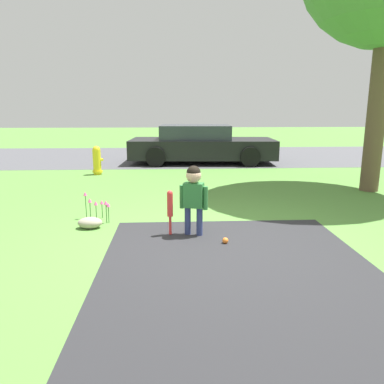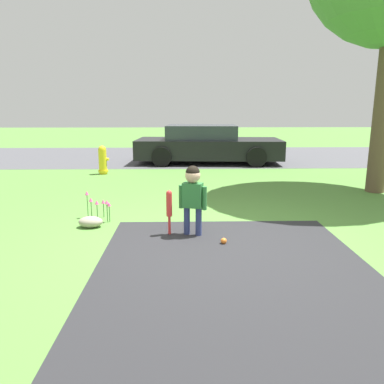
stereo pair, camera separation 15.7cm
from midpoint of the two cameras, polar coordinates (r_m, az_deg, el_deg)
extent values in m
plane|color=#518438|center=(4.79, 3.01, -8.03)|extent=(60.00, 60.00, 0.00)
cube|color=#4C4C51|center=(13.67, -0.99, 5.53)|extent=(40.00, 6.00, 0.01)
cylinder|color=navy|center=(5.11, -1.55, -4.38)|extent=(0.08, 0.08, 0.39)
cylinder|color=navy|center=(5.07, 0.26, -4.53)|extent=(0.08, 0.08, 0.39)
cube|color=#2D7238|center=(4.99, -0.66, -0.48)|extent=(0.29, 0.22, 0.33)
cylinder|color=#2D7238|center=(5.05, -2.43, -0.71)|extent=(0.06, 0.06, 0.32)
cylinder|color=#2D7238|center=(4.96, 1.15, -0.94)|extent=(0.06, 0.06, 0.32)
sphere|color=#D8AD8C|center=(4.94, -0.67, 2.56)|extent=(0.20, 0.20, 0.20)
sphere|color=black|center=(4.93, -0.67, 2.97)|extent=(0.19, 0.19, 0.19)
sphere|color=red|center=(5.16, -4.20, -6.26)|extent=(0.04, 0.04, 0.04)
cylinder|color=red|center=(5.13, -4.21, -5.11)|extent=(0.04, 0.04, 0.26)
cylinder|color=red|center=(5.04, -4.27, -1.95)|extent=(0.08, 0.08, 0.32)
sphere|color=red|center=(5.01, -4.30, -0.18)|extent=(0.08, 0.08, 0.08)
sphere|color=orange|center=(4.83, 4.16, -7.39)|extent=(0.08, 0.08, 0.08)
cylinder|color=yellow|center=(10.08, -14.71, 4.42)|extent=(0.21, 0.21, 0.65)
sphere|color=yellow|center=(10.04, -14.81, 6.25)|extent=(0.20, 0.20, 0.20)
cylinder|color=yellow|center=(10.11, -14.63, 3.04)|extent=(0.26, 0.26, 0.05)
cylinder|color=yellow|center=(10.05, -14.09, 4.81)|extent=(0.09, 0.07, 0.07)
cube|color=black|center=(11.96, 1.20, 6.68)|extent=(4.58, 2.11, 0.58)
cube|color=#2D333D|center=(11.91, 0.11, 9.13)|extent=(2.24, 1.76, 0.44)
cylinder|color=black|center=(13.01, 7.30, 6.36)|extent=(0.60, 0.21, 0.59)
cylinder|color=black|center=(11.15, 8.47, 5.30)|extent=(0.60, 0.21, 0.59)
cylinder|color=black|center=(12.96, -5.08, 6.39)|extent=(0.60, 0.21, 0.59)
cylinder|color=black|center=(11.10, -5.95, 5.34)|extent=(0.60, 0.21, 0.59)
cylinder|color=brown|center=(8.53, 25.95, 12.10)|extent=(0.37, 0.37, 3.59)
cylinder|color=#38702D|center=(5.79, -13.35, -3.39)|extent=(0.01, 0.01, 0.25)
cone|color=#E54C8C|center=(5.75, -13.43, -1.89)|extent=(0.06, 0.06, 0.06)
cylinder|color=#38702D|center=(6.09, -16.57, -2.21)|extent=(0.01, 0.01, 0.37)
cone|color=#E54C8C|center=(6.04, -16.70, -0.24)|extent=(0.06, 0.06, 0.06)
cylinder|color=#38702D|center=(5.82, -15.97, -3.07)|extent=(0.01, 0.01, 0.33)
cone|color=#E54C8C|center=(5.78, -16.08, -1.23)|extent=(0.06, 0.06, 0.06)
cylinder|color=#38702D|center=(5.78, -13.68, -3.25)|extent=(0.01, 0.01, 0.29)
cone|color=#E54C8C|center=(5.74, -13.77, -1.58)|extent=(0.06, 0.06, 0.06)
cylinder|color=#38702D|center=(6.08, -14.25, -2.81)|extent=(0.01, 0.01, 0.23)
cone|color=#E54C8C|center=(6.04, -14.32, -1.49)|extent=(0.06, 0.06, 0.06)
cylinder|color=#38702D|center=(5.81, -15.13, -3.27)|extent=(0.01, 0.01, 0.28)
cone|color=#E54C8C|center=(5.77, -15.22, -1.63)|extent=(0.06, 0.06, 0.06)
ellipsoid|color=#9E937F|center=(5.62, -16.06, -4.53)|extent=(0.35, 0.24, 0.16)
camera|label=1|loc=(0.08, -90.84, -0.19)|focal=35.00mm
camera|label=2|loc=(0.08, 89.16, 0.19)|focal=35.00mm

